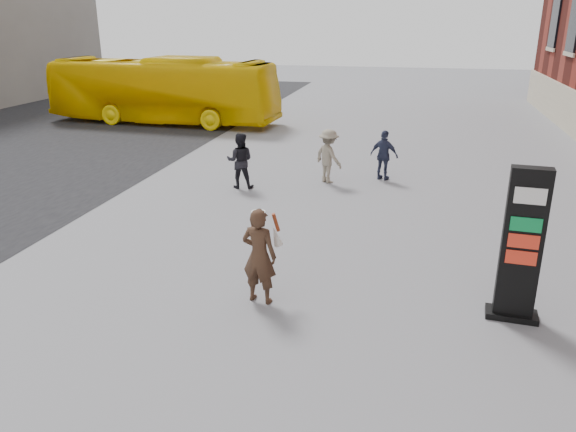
% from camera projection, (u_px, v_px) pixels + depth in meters
% --- Properties ---
extents(ground, '(100.00, 100.00, 0.00)m').
position_uv_depth(ground, '(222.00, 308.00, 9.67)').
color(ground, '#9E9EA3').
extents(info_pylon, '(0.86, 0.48, 2.58)m').
position_uv_depth(info_pylon, '(522.00, 246.00, 8.93)').
color(info_pylon, black).
rests_on(info_pylon, ground).
extents(woman, '(0.72, 0.67, 1.72)m').
position_uv_depth(woman, '(259.00, 254.00, 9.62)').
color(woman, '#42271E').
rests_on(woman, ground).
extents(bus, '(10.96, 3.17, 3.02)m').
position_uv_depth(bus, '(163.00, 90.00, 25.96)').
color(bus, yellow).
rests_on(bus, road).
extents(pedestrian_a, '(0.87, 0.73, 1.61)m').
position_uv_depth(pedestrian_a, '(240.00, 161.00, 16.20)').
color(pedestrian_a, black).
rests_on(pedestrian_a, ground).
extents(pedestrian_b, '(1.18, 1.13, 1.61)m').
position_uv_depth(pedestrian_b, '(329.00, 156.00, 16.73)').
color(pedestrian_b, gray).
rests_on(pedestrian_b, ground).
extents(pedestrian_c, '(0.96, 0.66, 1.52)m').
position_uv_depth(pedestrian_c, '(384.00, 155.00, 17.02)').
color(pedestrian_c, '#2C314C').
rests_on(pedestrian_c, ground).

